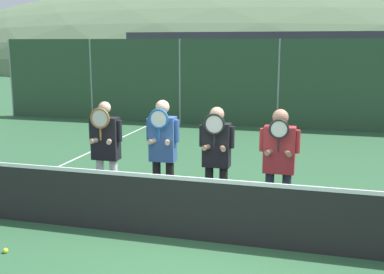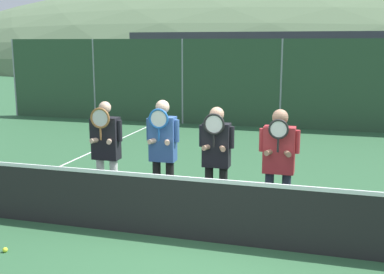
{
  "view_description": "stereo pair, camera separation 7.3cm",
  "coord_description": "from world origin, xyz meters",
  "px_view_note": "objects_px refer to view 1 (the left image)",
  "views": [
    {
      "loc": [
        1.44,
        -6.1,
        2.72
      ],
      "look_at": [
        -0.53,
        1.02,
        1.26
      ],
      "focal_mm": 45.0,
      "sensor_mm": 36.0,
      "label": 1
    },
    {
      "loc": [
        1.51,
        -6.08,
        2.72
      ],
      "look_at": [
        -0.53,
        1.02,
        1.26
      ],
      "focal_mm": 45.0,
      "sensor_mm": 36.0,
      "label": 2
    }
  ],
  "objects_px": {
    "player_center_left": "(163,148)",
    "player_center_right": "(216,154)",
    "car_far_left": "(161,87)",
    "car_left_of_center": "(279,89)",
    "player_leftmost": "(106,147)",
    "player_rightmost": "(279,158)",
    "tennis_ball_on_court": "(5,251)"
  },
  "relations": [
    {
      "from": "player_center_left",
      "to": "car_left_of_center",
      "type": "distance_m",
      "value": 11.86
    },
    {
      "from": "player_center_left",
      "to": "player_center_right",
      "type": "xyz_separation_m",
      "value": [
        0.85,
        0.03,
        -0.04
      ]
    },
    {
      "from": "player_leftmost",
      "to": "tennis_ball_on_court",
      "type": "relative_size",
      "value": 26.5
    },
    {
      "from": "player_rightmost",
      "to": "car_left_of_center",
      "type": "relative_size",
      "value": 0.43
    },
    {
      "from": "player_rightmost",
      "to": "tennis_ball_on_court",
      "type": "relative_size",
      "value": 26.31
    },
    {
      "from": "player_leftmost",
      "to": "car_far_left",
      "type": "xyz_separation_m",
      "value": [
        -3.29,
        12.24,
        -0.2
      ]
    },
    {
      "from": "car_far_left",
      "to": "player_center_left",
      "type": "bearing_deg",
      "value": -70.83
    },
    {
      "from": "player_leftmost",
      "to": "player_rightmost",
      "type": "height_order",
      "value": "player_leftmost"
    },
    {
      "from": "player_leftmost",
      "to": "player_rightmost",
      "type": "bearing_deg",
      "value": -1.05
    },
    {
      "from": "player_center_right",
      "to": "car_far_left",
      "type": "distance_m",
      "value": 13.18
    },
    {
      "from": "player_leftmost",
      "to": "player_center_left",
      "type": "xyz_separation_m",
      "value": [
        0.95,
        0.06,
        0.03
      ]
    },
    {
      "from": "player_center_right",
      "to": "car_far_left",
      "type": "relative_size",
      "value": 0.42
    },
    {
      "from": "player_leftmost",
      "to": "player_center_left",
      "type": "bearing_deg",
      "value": 3.4
    },
    {
      "from": "player_leftmost",
      "to": "player_center_right",
      "type": "xyz_separation_m",
      "value": [
        1.8,
        0.08,
        -0.01
      ]
    },
    {
      "from": "tennis_ball_on_court",
      "to": "player_rightmost",
      "type": "bearing_deg",
      "value": 28.46
    },
    {
      "from": "player_rightmost",
      "to": "car_left_of_center",
      "type": "height_order",
      "value": "car_left_of_center"
    },
    {
      "from": "car_left_of_center",
      "to": "player_leftmost",
      "type": "bearing_deg",
      "value": -97.74
    },
    {
      "from": "player_rightmost",
      "to": "tennis_ball_on_court",
      "type": "xyz_separation_m",
      "value": [
        -3.35,
        -1.81,
        -1.04
      ]
    },
    {
      "from": "player_rightmost",
      "to": "car_far_left",
      "type": "bearing_deg",
      "value": 116.19
    },
    {
      "from": "player_rightmost",
      "to": "car_left_of_center",
      "type": "bearing_deg",
      "value": 95.46
    },
    {
      "from": "player_leftmost",
      "to": "car_left_of_center",
      "type": "relative_size",
      "value": 0.43
    },
    {
      "from": "tennis_ball_on_court",
      "to": "car_left_of_center",
      "type": "bearing_deg",
      "value": 80.9
    },
    {
      "from": "player_center_left",
      "to": "player_center_right",
      "type": "relative_size",
      "value": 1.05
    },
    {
      "from": "player_center_left",
      "to": "car_left_of_center",
      "type": "xyz_separation_m",
      "value": [
        0.67,
        11.84,
        -0.15
      ]
    },
    {
      "from": "player_leftmost",
      "to": "player_rightmost",
      "type": "xyz_separation_m",
      "value": [
        2.76,
        -0.05,
        0.01
      ]
    },
    {
      "from": "player_center_left",
      "to": "car_far_left",
      "type": "relative_size",
      "value": 0.44
    },
    {
      "from": "car_far_left",
      "to": "tennis_ball_on_court",
      "type": "bearing_deg",
      "value": -79.16
    },
    {
      "from": "player_center_left",
      "to": "tennis_ball_on_court",
      "type": "bearing_deg",
      "value": -128.63
    },
    {
      "from": "tennis_ball_on_court",
      "to": "car_far_left",
      "type": "bearing_deg",
      "value": 100.84
    },
    {
      "from": "player_center_left",
      "to": "tennis_ball_on_court",
      "type": "relative_size",
      "value": 27.19
    },
    {
      "from": "player_rightmost",
      "to": "car_far_left",
      "type": "distance_m",
      "value": 13.7
    },
    {
      "from": "player_rightmost",
      "to": "tennis_ball_on_court",
      "type": "height_order",
      "value": "player_rightmost"
    }
  ]
}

